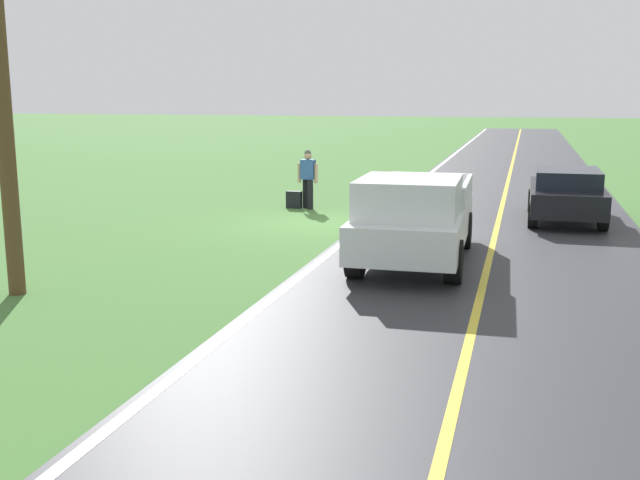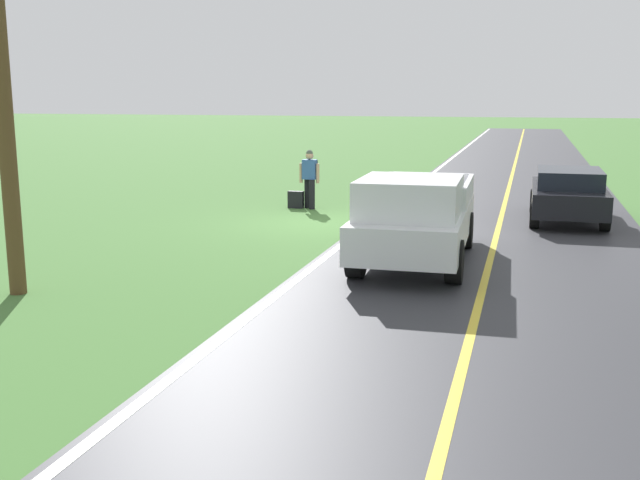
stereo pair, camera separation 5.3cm
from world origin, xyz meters
TOP-DOWN VIEW (x-y plane):
  - ground_plane at (0.00, 0.00)m, footprint 200.00×200.00m
  - road_surface at (-4.57, 0.00)m, footprint 7.03×120.00m
  - lane_edge_line at (-1.23, 0.00)m, footprint 0.16×117.60m
  - lane_centre_line at (-4.57, 0.00)m, footprint 0.14×117.60m
  - hitchhiker_walking at (1.03, -2.50)m, footprint 0.62×0.52m
  - suitcase_carried at (1.45, -2.43)m, footprint 0.47×0.21m
  - pickup_truck_passing at (-3.10, 4.15)m, footprint 2.20×5.45m
  - sedan_near_oncoming at (-6.29, -2.12)m, footprint 1.93×4.40m
  - utility_pole_roadside at (3.08, 8.26)m, footprint 0.28×0.28m

SIDE VIEW (x-z plane):
  - ground_plane at x=0.00m, z-range 0.00..0.00m
  - road_surface at x=-4.57m, z-range 0.00..0.00m
  - lane_edge_line at x=-1.23m, z-range 0.00..0.01m
  - lane_centre_line at x=-4.57m, z-range 0.00..0.01m
  - suitcase_carried at x=1.45m, z-range 0.00..0.51m
  - sedan_near_oncoming at x=-6.29m, z-range 0.05..1.46m
  - pickup_truck_passing at x=-3.10m, z-range 0.06..1.88m
  - hitchhiker_walking at x=1.03m, z-range 0.11..1.85m
  - utility_pole_roadside at x=3.08m, z-range 0.00..7.01m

